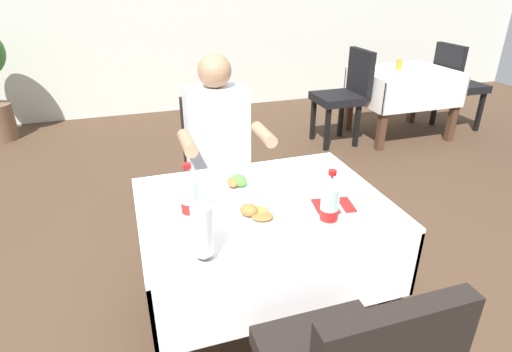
% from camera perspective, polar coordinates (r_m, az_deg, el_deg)
% --- Properties ---
extents(ground_plane, '(11.00, 11.00, 0.00)m').
position_cam_1_polar(ground_plane, '(2.26, 2.55, -21.00)').
color(ground_plane, '#473323').
extents(main_dining_table, '(1.10, 0.84, 0.73)m').
position_cam_1_polar(main_dining_table, '(1.96, 0.91, -7.86)').
color(main_dining_table, white).
rests_on(main_dining_table, ground).
extents(chair_far_diner_seat, '(0.44, 0.50, 0.97)m').
position_cam_1_polar(chair_far_diner_seat, '(2.65, -4.75, 1.40)').
color(chair_far_diner_seat, black).
rests_on(chair_far_diner_seat, ground).
extents(seated_diner_far, '(0.50, 0.46, 1.26)m').
position_cam_1_polar(seated_diner_far, '(2.48, -4.95, 3.61)').
color(seated_diner_far, '#282D42').
rests_on(seated_diner_far, ground).
extents(plate_near_camera, '(0.24, 0.24, 0.06)m').
position_cam_1_polar(plate_near_camera, '(1.73, 0.40, -5.40)').
color(plate_near_camera, white).
rests_on(plate_near_camera, main_dining_table).
extents(plate_far_diner, '(0.22, 0.22, 0.07)m').
position_cam_1_polar(plate_far_diner, '(1.97, -2.58, -1.20)').
color(plate_far_diner, white).
rests_on(plate_far_diner, main_dining_table).
extents(beer_glass_left, '(0.08, 0.08, 0.22)m').
position_cam_1_polar(beer_glass_left, '(1.46, -7.34, -7.95)').
color(beer_glass_left, white).
rests_on(beer_glass_left, main_dining_table).
extents(cola_bottle_primary, '(0.07, 0.07, 0.28)m').
position_cam_1_polar(cola_bottle_primary, '(1.65, -9.09, -3.24)').
color(cola_bottle_primary, silver).
rests_on(cola_bottle_primary, main_dining_table).
extents(cola_bottle_secondary, '(0.07, 0.07, 0.28)m').
position_cam_1_polar(cola_bottle_secondary, '(1.61, 10.03, -4.19)').
color(cola_bottle_secondary, silver).
rests_on(cola_bottle_secondary, main_dining_table).
extents(napkin_cutlery_set, '(0.19, 0.20, 0.01)m').
position_cam_1_polar(napkin_cutlery_set, '(1.86, 10.58, -3.97)').
color(napkin_cutlery_set, maroon).
rests_on(napkin_cutlery_set, main_dining_table).
extents(background_dining_table, '(1.00, 0.79, 0.73)m').
position_cam_1_polar(background_dining_table, '(4.87, 19.50, 11.45)').
color(background_dining_table, white).
rests_on(background_dining_table, ground).
extents(background_chair_left, '(0.50, 0.44, 0.97)m').
position_cam_1_polar(background_chair_left, '(4.49, 12.10, 11.26)').
color(background_chair_left, black).
rests_on(background_chair_left, ground).
extents(background_chair_right, '(0.50, 0.44, 0.97)m').
position_cam_1_polar(background_chair_right, '(5.32, 25.76, 11.57)').
color(background_chair_right, black).
rests_on(background_chair_right, ground).
extents(background_table_tumbler, '(0.06, 0.06, 0.11)m').
position_cam_1_polar(background_table_tumbler, '(4.79, 19.01, 14.21)').
color(background_table_tumbler, '#C68928').
rests_on(background_table_tumbler, background_dining_table).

